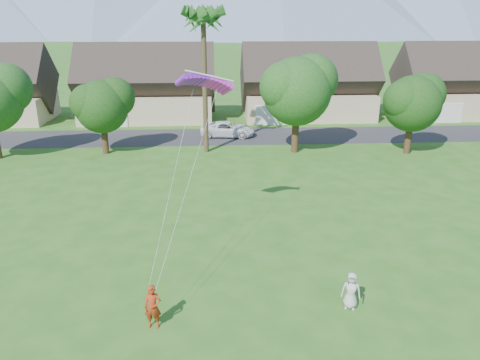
{
  "coord_description": "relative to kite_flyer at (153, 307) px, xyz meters",
  "views": [
    {
      "loc": [
        -1.29,
        -12.53,
        11.84
      ],
      "look_at": [
        0.0,
        10.0,
        3.8
      ],
      "focal_mm": 35.0,
      "sensor_mm": 36.0,
      "label": 1
    }
  ],
  "objects": [
    {
      "name": "parked_car",
      "position": [
        3.93,
        30.67,
        -0.17
      ],
      "size": [
        5.7,
        3.12,
        1.51
      ],
      "primitive_type": "imported",
      "rotation": [
        0.0,
        0.0,
        1.45
      ],
      "color": "white",
      "rests_on": "ground"
    },
    {
      "name": "tree_row",
      "position": [
        2.69,
        24.59,
        3.96
      ],
      "size": [
        62.27,
        6.67,
        8.45
      ],
      "color": "#47301C",
      "rests_on": "ground"
    },
    {
      "name": "watcher",
      "position": [
        8.2,
        0.84,
        -0.1
      ],
      "size": [
        0.94,
        0.76,
        1.66
      ],
      "primitive_type": "imported",
      "rotation": [
        0.0,
        0.0,
        -0.32
      ],
      "color": "beige",
      "rests_on": "ground"
    },
    {
      "name": "street",
      "position": [
        3.83,
        30.67,
        -0.93
      ],
      "size": [
        90.0,
        7.0,
        0.01
      ],
      "primitive_type": "cube",
      "color": "#2D2D30",
      "rests_on": "ground"
    },
    {
      "name": "kite_flyer",
      "position": [
        0.0,
        0.0,
        0.0
      ],
      "size": [
        0.71,
        0.49,
        1.86
      ],
      "primitive_type": "imported",
      "rotation": [
        0.0,
        0.0,
        -0.07
      ],
      "color": "#A53012",
      "rests_on": "ground"
    },
    {
      "name": "houses_row",
      "position": [
        4.32,
        39.67,
        2.51
      ],
      "size": [
        72.75,
        8.19,
        8.86
      ],
      "color": "beige",
      "rests_on": "ground"
    },
    {
      "name": "fan_palm",
      "position": [
        1.83,
        25.17,
        10.87
      ],
      "size": [
        3.0,
        3.0,
        13.8
      ],
      "color": "#4C3D26",
      "rests_on": "ground"
    },
    {
      "name": "parafoil_kite",
      "position": [
        2.15,
        7.76,
        7.78
      ],
      "size": [
        3.07,
        1.5,
        0.5
      ],
      "rotation": [
        0.0,
        0.0,
        0.44
      ],
      "color": "purple",
      "rests_on": "ground"
    }
  ]
}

